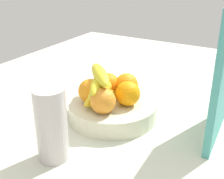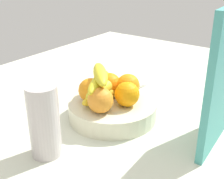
{
  "view_description": "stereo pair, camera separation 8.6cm",
  "coord_description": "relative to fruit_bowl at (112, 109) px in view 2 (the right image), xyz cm",
  "views": [
    {
      "loc": [
        73.97,
        40.69,
        45.31
      ],
      "look_at": [
        3.36,
        -0.23,
        9.32
      ],
      "focal_mm": 48.23,
      "sensor_mm": 36.0,
      "label": 1
    },
    {
      "loc": [
        69.3,
        47.86,
        45.31
      ],
      "look_at": [
        3.36,
        -0.23,
        9.32
      ],
      "focal_mm": 48.23,
      "sensor_mm": 36.0,
      "label": 2
    }
  ],
  "objects": [
    {
      "name": "banana_bunch",
      "position": [
        1.4,
        -2.77,
        7.96
      ],
      "size": [
        18.77,
        14.59,
        10.6
      ],
      "color": "yellow",
      "rests_on": "fruit_bowl"
    },
    {
      "name": "ground_plane",
      "position": [
        -3.36,
        0.23,
        -4.16
      ],
      "size": [
        180.0,
        140.0,
        3.0
      ],
      "primitive_type": "cube",
      "color": "beige"
    },
    {
      "name": "fruit_bowl",
      "position": [
        0.0,
        0.0,
        0.0
      ],
      "size": [
        26.76,
        26.76,
        5.32
      ],
      "primitive_type": "cylinder",
      "color": "beige",
      "rests_on": "ground_plane"
    },
    {
      "name": "orange_front_left",
      "position": [
        -6.05,
        1.7,
        6.3
      ],
      "size": [
        7.28,
        7.28,
        7.28
      ],
      "primitive_type": "sphere",
      "color": "orange",
      "rests_on": "fruit_bowl"
    },
    {
      "name": "thermos_tumbler",
      "position": [
        24.75,
        -2.13,
        6.57
      ],
      "size": [
        7.59,
        7.59,
        18.45
      ],
      "primitive_type": "cylinder",
      "color": "#BDB4B5",
      "rests_on": "ground_plane"
    },
    {
      "name": "orange_front_right",
      "position": [
        -3.03,
        -3.45,
        6.3
      ],
      "size": [
        7.28,
        7.28,
        7.28
      ],
      "primitive_type": "sphere",
      "color": "orange",
      "rests_on": "fruit_bowl"
    },
    {
      "name": "orange_back_right",
      "position": [
        -0.49,
        5.04,
        6.3
      ],
      "size": [
        7.28,
        7.28,
        7.28
      ],
      "primitive_type": "sphere",
      "color": "orange",
      "rests_on": "fruit_bowl"
    },
    {
      "name": "orange_back_left",
      "position": [
        7.23,
        1.3,
        6.3
      ],
      "size": [
        7.28,
        7.28,
        7.28
      ],
      "primitive_type": "sphere",
      "color": "orange",
      "rests_on": "fruit_bowl"
    },
    {
      "name": "orange_center",
      "position": [
        3.52,
        -5.38,
        6.3
      ],
      "size": [
        7.28,
        7.28,
        7.28
      ],
      "primitive_type": "sphere",
      "color": "orange",
      "rests_on": "fruit_bowl"
    },
    {
      "name": "jar_lid",
      "position": [
        -26.72,
        -7.43,
        -2.06
      ],
      "size": [
        7.6,
        7.6,
        1.2
      ],
      "primitive_type": "cylinder",
      "color": "white",
      "rests_on": "ground_plane"
    }
  ]
}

